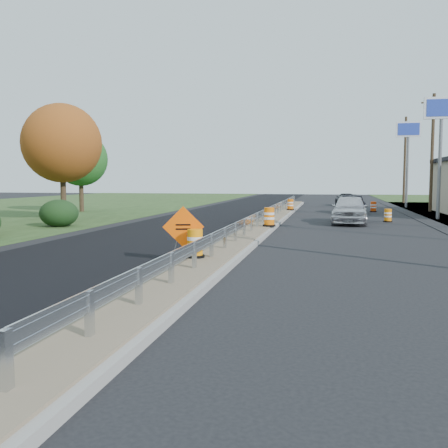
% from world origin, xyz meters
% --- Properties ---
extents(ground, '(140.00, 140.00, 0.00)m').
position_xyz_m(ground, '(0.00, 0.00, 0.00)').
color(ground, black).
rests_on(ground, ground).
extents(milled_overlay, '(7.20, 120.00, 0.01)m').
position_xyz_m(milled_overlay, '(-4.40, 10.00, 0.01)').
color(milled_overlay, black).
rests_on(milled_overlay, ground).
extents(median, '(1.60, 55.00, 0.23)m').
position_xyz_m(median, '(0.00, 8.00, 0.11)').
color(median, gray).
rests_on(median, ground).
extents(guardrail, '(0.10, 46.15, 0.72)m').
position_xyz_m(guardrail, '(0.00, 9.00, 0.73)').
color(guardrail, silver).
rests_on(guardrail, median).
extents(pylon_sign_mid, '(2.20, 0.30, 7.90)m').
position_xyz_m(pylon_sign_mid, '(10.50, 16.00, 6.48)').
color(pylon_sign_mid, slate).
rests_on(pylon_sign_mid, ground).
extents(pylon_sign_north, '(2.20, 0.30, 7.90)m').
position_xyz_m(pylon_sign_north, '(10.50, 30.00, 6.48)').
color(pylon_sign_north, slate).
rests_on(pylon_sign_north, ground).
extents(utility_pole_nmid, '(1.90, 0.26, 9.40)m').
position_xyz_m(utility_pole_nmid, '(11.50, 24.00, 4.93)').
color(utility_pole_nmid, '#473523').
rests_on(utility_pole_nmid, ground).
extents(utility_pole_north, '(1.90, 0.26, 9.40)m').
position_xyz_m(utility_pole_north, '(11.50, 39.00, 4.93)').
color(utility_pole_north, '#473523').
rests_on(utility_pole_north, ground).
extents(hedge_north, '(2.09, 2.09, 1.52)m').
position_xyz_m(hedge_north, '(-11.00, 6.00, 0.76)').
color(hedge_north, black).
rests_on(hedge_north, ground).
extents(tree_near_red, '(4.95, 4.95, 7.35)m').
position_xyz_m(tree_near_red, '(-13.00, 10.00, 4.86)').
color(tree_near_red, '#473523').
rests_on(tree_near_red, ground).
extents(tree_near_back, '(4.29, 4.29, 6.37)m').
position_xyz_m(tree_near_back, '(-16.00, 18.00, 4.21)').
color(tree_near_back, '#473523').
rests_on(tree_near_back, ground).
extents(caution_sign, '(1.25, 0.54, 1.78)m').
position_xyz_m(caution_sign, '(-0.90, -4.01, 0.45)').
color(caution_sign, white).
rests_on(caution_sign, ground).
extents(barrel_median_near, '(0.59, 0.59, 0.86)m').
position_xyz_m(barrel_median_near, '(-0.46, -4.26, 0.64)').
color(barrel_median_near, black).
rests_on(barrel_median_near, median).
extents(barrel_median_mid, '(0.65, 0.65, 0.96)m').
position_xyz_m(barrel_median_mid, '(0.55, 6.32, 0.69)').
color(barrel_median_mid, black).
rests_on(barrel_median_mid, median).
extents(barrel_median_far, '(0.58, 0.58, 0.85)m').
position_xyz_m(barrel_median_far, '(0.55, 20.19, 0.64)').
color(barrel_median_far, black).
rests_on(barrel_median_far, median).
extents(barrel_shoulder_near, '(0.55, 0.55, 0.80)m').
position_xyz_m(barrel_shoulder_near, '(7.05, 13.08, 0.39)').
color(barrel_shoulder_near, black).
rests_on(barrel_shoulder_near, ground).
extents(barrel_shoulder_mid, '(0.56, 0.56, 0.83)m').
position_xyz_m(barrel_shoulder_mid, '(7.00, 22.95, 0.40)').
color(barrel_shoulder_mid, black).
rests_on(barrel_shoulder_mid, ground).
extents(car_silver, '(2.30, 5.09, 1.70)m').
position_xyz_m(car_silver, '(4.71, 11.49, 0.85)').
color(car_silver, silver).
rests_on(car_silver, ground).
extents(car_dark_mid, '(1.96, 4.28, 1.36)m').
position_xyz_m(car_dark_mid, '(5.23, 20.93, 0.68)').
color(car_dark_mid, black).
rests_on(car_dark_mid, ground).
extents(car_dark_far, '(2.10, 4.37, 1.23)m').
position_xyz_m(car_dark_far, '(5.09, 32.41, 0.61)').
color(car_dark_far, black).
rests_on(car_dark_far, ground).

